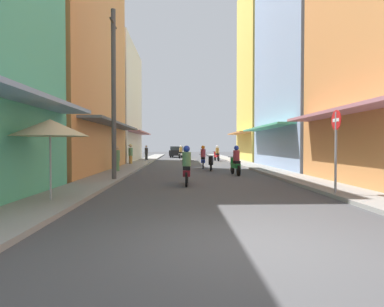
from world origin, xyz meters
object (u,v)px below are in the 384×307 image
(motorbike_black, at_px, (211,163))
(motorbike_blue, at_px, (203,158))
(motorbike_green, at_px, (236,162))
(utility_pole, at_px, (114,94))
(pedestrian_midway, at_px, (146,153))
(street_sign_no_entry, at_px, (336,141))
(pedestrian_far, at_px, (117,160))
(motorbike_red, at_px, (217,154))
(motorbike_maroon, at_px, (187,167))
(parked_car, at_px, (177,152))
(pedestrian_foreground, at_px, (131,153))
(motorbike_white, at_px, (181,153))
(vendor_umbrella, at_px, (50,128))

(motorbike_black, height_order, motorbike_blue, motorbike_blue)
(motorbike_black, distance_m, motorbike_green, 3.26)
(utility_pole, bearing_deg, pedestrian_midway, 91.76)
(motorbike_blue, relative_size, street_sign_no_entry, 0.68)
(pedestrian_far, bearing_deg, motorbike_blue, 36.77)
(motorbike_red, relative_size, pedestrian_far, 1.15)
(motorbike_maroon, relative_size, pedestrian_far, 1.16)
(parked_car, bearing_deg, motorbike_green, -82.75)
(motorbike_green, xyz_separation_m, parked_car, (-3.37, 26.53, 0.04))
(motorbike_green, bearing_deg, pedestrian_foreground, 127.52)
(motorbike_black, relative_size, motorbike_white, 1.04)
(street_sign_no_entry, bearing_deg, utility_pole, 148.79)
(pedestrian_far, bearing_deg, pedestrian_foreground, 92.76)
(pedestrian_far, bearing_deg, motorbike_red, 62.94)
(motorbike_white, height_order, pedestrian_far, motorbike_white)
(parked_car, distance_m, utility_pole, 29.75)
(parked_car, relative_size, pedestrian_foreground, 2.47)
(motorbike_black, xyz_separation_m, motorbike_green, (1.02, -3.08, 0.20))
(motorbike_white, relative_size, vendor_umbrella, 0.76)
(motorbike_maroon, distance_m, parked_car, 30.87)
(motorbike_maroon, relative_size, vendor_umbrella, 0.79)
(parked_car, relative_size, street_sign_no_entry, 1.60)
(utility_pole, bearing_deg, motorbike_blue, 61.74)
(motorbike_maroon, xyz_separation_m, street_sign_no_entry, (4.46, -3.24, 1.01))
(motorbike_blue, xyz_separation_m, motorbike_white, (-1.48, 17.44, 0.00))
(motorbike_maroon, bearing_deg, pedestrian_midway, 100.31)
(pedestrian_far, distance_m, vendor_umbrella, 10.02)
(motorbike_maroon, height_order, street_sign_no_entry, street_sign_no_entry)
(motorbike_black, bearing_deg, motorbike_green, -71.66)
(street_sign_no_entry, bearing_deg, pedestrian_far, 132.72)
(motorbike_green, distance_m, street_sign_no_entry, 7.84)
(pedestrian_foreground, distance_m, vendor_umbrella, 17.53)
(motorbike_black, xyz_separation_m, vendor_umbrella, (-5.39, -11.55, 1.55))
(motorbike_green, bearing_deg, motorbike_white, 97.12)
(motorbike_maroon, distance_m, street_sign_no_entry, 5.61)
(motorbike_white, relative_size, utility_pole, 0.23)
(motorbike_green, height_order, motorbike_blue, same)
(motorbike_red, distance_m, street_sign_no_entry, 23.40)
(motorbike_blue, relative_size, pedestrian_foreground, 1.06)
(motorbike_blue, distance_m, pedestrian_far, 6.50)
(motorbike_black, relative_size, vendor_umbrella, 0.79)
(pedestrian_midway, xyz_separation_m, street_sign_no_entry, (8.20, -23.78, 0.93))
(vendor_umbrella, distance_m, street_sign_no_entry, 8.24)
(motorbike_red, bearing_deg, motorbike_maroon, -99.68)
(vendor_umbrella, bearing_deg, motorbike_green, 52.87)
(motorbike_green, xyz_separation_m, motorbike_white, (-2.85, 22.79, 0.00))
(motorbike_red, distance_m, pedestrian_midway, 7.18)
(motorbike_white, distance_m, street_sign_no_entry, 30.73)
(motorbike_red, bearing_deg, pedestrian_midway, 176.59)
(parked_car, height_order, pedestrian_foreground, pedestrian_foreground)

